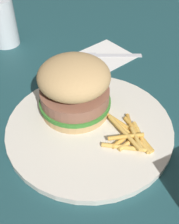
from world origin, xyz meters
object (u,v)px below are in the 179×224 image
sandwich (74,88)px  napkin (106,55)px  fries_pile (130,135)px  plate (90,127)px  fork (105,55)px  drink_glass (3,25)px

sandwich → napkin: bearing=35.0°
sandwich → fries_pile: 0.12m
plate → fork: (0.17, 0.17, -0.00)m
plate → sandwich: sandwich is taller
fries_pile → napkin: 0.27m
drink_glass → fork: bearing=-50.7°
napkin → drink_glass: bearing=129.4°
drink_glass → napkin: bearing=-50.6°
fries_pile → napkin: (0.14, 0.23, -0.02)m
fries_pile → napkin: fries_pile is taller
fork → drink_glass: (-0.16, 0.20, 0.05)m
napkin → fork: 0.00m
sandwich → fork: (0.17, 0.12, -0.06)m
plate → sandwich: (0.00, 0.05, 0.06)m
sandwich → drink_glass: 0.32m
fork → drink_glass: size_ratio=1.31×
napkin → fork: (-0.00, 0.00, 0.00)m
fries_pile → fork: 0.27m
sandwich → napkin: 0.22m
napkin → sandwich: bearing=-145.0°
fries_pile → plate: bearing=118.8°
fries_pile → drink_glass: size_ratio=0.99×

